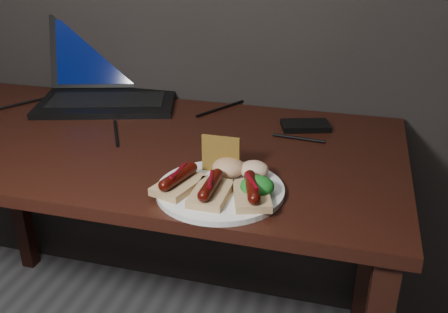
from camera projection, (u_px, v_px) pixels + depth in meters
desk at (134, 169)px, 1.35m from camera, size 1.40×0.70×0.75m
laptop at (110, 83)px, 1.59m from camera, size 0.50×0.45×0.25m
hard_drive at (305, 126)px, 1.38m from camera, size 0.15×0.11×0.02m
desk_cables at (152, 118)px, 1.45m from camera, size 1.01×0.45×0.01m
plate at (220, 190)px, 1.05m from camera, size 0.30×0.30×0.01m
bread_sausage_left at (179, 181)px, 1.03m from camera, size 0.10×0.13×0.04m
bread_sausage_center at (211, 190)px, 1.00m from camera, size 0.07×0.12×0.04m
bread_sausage_right at (252, 192)px, 0.99m from camera, size 0.10×0.13×0.04m
crispbread at (221, 154)px, 1.09m from camera, size 0.08×0.01×0.08m
salad_greens at (257, 186)px, 1.01m from camera, size 0.07×0.07×0.04m
salsa_mound at (228, 167)px, 1.09m from camera, size 0.07×0.07×0.04m
coleslaw_mound at (254, 170)px, 1.08m from camera, size 0.06×0.06×0.04m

